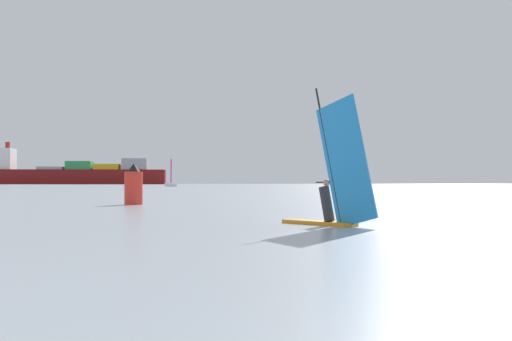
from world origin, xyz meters
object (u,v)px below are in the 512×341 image
cargo_ship (77,174)px  channel_buoy (134,186)px  windsurfer (333,189)px  small_sailboat (171,184)px

cargo_ship → channel_buoy: 594.74m
cargo_ship → windsurfer: bearing=-79.3°
cargo_ship → channel_buoy: cargo_ship is taller
channel_buoy → small_sailboat: size_ratio=0.22×
cargo_ship → small_sailboat: bearing=-75.3°
windsurfer → small_sailboat: 219.15m
windsurfer → small_sailboat: bearing=-31.4°
windsurfer → cargo_ship: size_ratio=0.03×
small_sailboat → channel_buoy: bearing=169.4°
cargo_ship → small_sailboat: (122.87, -380.28, -8.89)m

